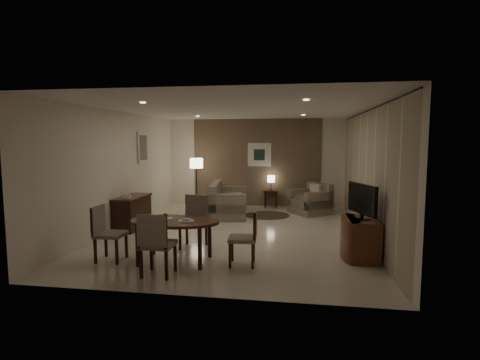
% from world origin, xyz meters
% --- Properties ---
extents(room_shell, '(5.50, 7.00, 2.70)m').
position_xyz_m(room_shell, '(0.00, 0.40, 1.35)').
color(room_shell, beige).
rests_on(room_shell, ground).
extents(taupe_accent, '(3.96, 0.03, 2.70)m').
position_xyz_m(taupe_accent, '(0.00, 3.48, 1.35)').
color(taupe_accent, brown).
rests_on(taupe_accent, wall_back).
extents(curtain_wall, '(0.08, 6.70, 2.58)m').
position_xyz_m(curtain_wall, '(2.68, 0.00, 1.32)').
color(curtain_wall, '#BCB293').
rests_on(curtain_wall, wall_right).
extents(curtain_rod, '(0.03, 6.80, 0.03)m').
position_xyz_m(curtain_rod, '(2.68, 0.00, 2.64)').
color(curtain_rod, black).
rests_on(curtain_rod, wall_right).
extents(art_back_frame, '(0.72, 0.03, 0.72)m').
position_xyz_m(art_back_frame, '(0.10, 3.46, 1.60)').
color(art_back_frame, silver).
rests_on(art_back_frame, wall_back).
extents(art_back_canvas, '(0.34, 0.01, 0.34)m').
position_xyz_m(art_back_canvas, '(0.10, 3.44, 1.60)').
color(art_back_canvas, '#192E24').
rests_on(art_back_canvas, wall_back).
extents(art_left_frame, '(0.03, 0.60, 0.80)m').
position_xyz_m(art_left_frame, '(-2.72, 1.20, 1.85)').
color(art_left_frame, silver).
rests_on(art_left_frame, wall_left).
extents(art_left_canvas, '(0.01, 0.46, 0.64)m').
position_xyz_m(art_left_canvas, '(-2.71, 1.20, 1.85)').
color(art_left_canvas, gray).
rests_on(art_left_canvas, wall_left).
extents(downlight_nl, '(0.10, 0.10, 0.01)m').
position_xyz_m(downlight_nl, '(-1.40, -1.80, 2.69)').
color(downlight_nl, white).
rests_on(downlight_nl, ceiling).
extents(downlight_nr, '(0.10, 0.10, 0.01)m').
position_xyz_m(downlight_nr, '(1.40, -1.80, 2.69)').
color(downlight_nr, white).
rests_on(downlight_nr, ceiling).
extents(downlight_fl, '(0.10, 0.10, 0.01)m').
position_xyz_m(downlight_fl, '(-1.40, 1.80, 2.69)').
color(downlight_fl, white).
rests_on(downlight_fl, ceiling).
extents(downlight_fr, '(0.10, 0.10, 0.01)m').
position_xyz_m(downlight_fr, '(1.40, 1.80, 2.69)').
color(downlight_fr, white).
rests_on(downlight_fr, ceiling).
extents(console_desk, '(0.48, 1.20, 0.75)m').
position_xyz_m(console_desk, '(-2.49, 0.00, 0.38)').
color(console_desk, '#4D2F19').
rests_on(console_desk, floor).
extents(telephone, '(0.20, 0.14, 0.09)m').
position_xyz_m(telephone, '(-2.49, -0.30, 0.80)').
color(telephone, white).
rests_on(telephone, console_desk).
extents(tv_cabinet, '(0.48, 0.90, 0.70)m').
position_xyz_m(tv_cabinet, '(2.40, -1.50, 0.35)').
color(tv_cabinet, '#5B2F1B').
rests_on(tv_cabinet, floor).
extents(flat_tv, '(0.36, 0.85, 0.60)m').
position_xyz_m(flat_tv, '(2.38, -1.50, 1.02)').
color(flat_tv, black).
rests_on(flat_tv, tv_cabinet).
extents(dining_table, '(1.51, 0.94, 0.71)m').
position_xyz_m(dining_table, '(-0.74, -2.17, 0.35)').
color(dining_table, '#4D2F19').
rests_on(dining_table, floor).
extents(chair_near, '(0.47, 0.47, 0.97)m').
position_xyz_m(chair_near, '(-0.78, -2.82, 0.49)').
color(chair_near, gray).
rests_on(chair_near, floor).
extents(chair_far, '(0.49, 0.49, 0.98)m').
position_xyz_m(chair_far, '(-0.66, -1.32, 0.49)').
color(chair_far, gray).
rests_on(chair_far, floor).
extents(chair_left, '(0.47, 0.47, 0.93)m').
position_xyz_m(chair_left, '(-1.83, -2.28, 0.47)').
color(chair_left, gray).
rests_on(chair_left, floor).
extents(chair_right, '(0.47, 0.47, 0.91)m').
position_xyz_m(chair_right, '(0.40, -2.16, 0.45)').
color(chair_right, gray).
rests_on(chair_right, floor).
extents(plate_a, '(0.26, 0.26, 0.02)m').
position_xyz_m(plate_a, '(-0.92, -2.12, 0.72)').
color(plate_a, white).
rests_on(plate_a, dining_table).
extents(plate_b, '(0.26, 0.26, 0.02)m').
position_xyz_m(plate_b, '(-0.52, -2.22, 0.72)').
color(plate_b, white).
rests_on(plate_b, dining_table).
extents(fruit_apple, '(0.09, 0.09, 0.09)m').
position_xyz_m(fruit_apple, '(-0.92, -2.12, 0.77)').
color(fruit_apple, '#B01814').
rests_on(fruit_apple, plate_a).
extents(napkin, '(0.12, 0.08, 0.03)m').
position_xyz_m(napkin, '(-0.52, -2.22, 0.74)').
color(napkin, white).
rests_on(napkin, plate_b).
extents(round_rug, '(1.20, 1.20, 0.01)m').
position_xyz_m(round_rug, '(0.48, 2.00, 0.01)').
color(round_rug, '#3F3323').
rests_on(round_rug, floor).
extents(sofa, '(1.99, 1.17, 0.89)m').
position_xyz_m(sofa, '(-0.57, 1.90, 0.44)').
color(sofa, gray).
rests_on(sofa, floor).
extents(armchair, '(1.28, 1.29, 0.84)m').
position_xyz_m(armchair, '(1.63, 2.43, 0.42)').
color(armchair, gray).
rests_on(armchair, floor).
extents(side_table, '(0.41, 0.41, 0.53)m').
position_xyz_m(side_table, '(0.48, 3.24, 0.26)').
color(side_table, black).
rests_on(side_table, floor).
extents(table_lamp, '(0.22, 0.22, 0.50)m').
position_xyz_m(table_lamp, '(0.48, 3.25, 0.78)').
color(table_lamp, '#FFEAC1').
rests_on(table_lamp, side_table).
extents(floor_lamp, '(0.38, 0.38, 1.51)m').
position_xyz_m(floor_lamp, '(-1.70, 2.70, 0.76)').
color(floor_lamp, '#FFE5B7').
rests_on(floor_lamp, floor).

